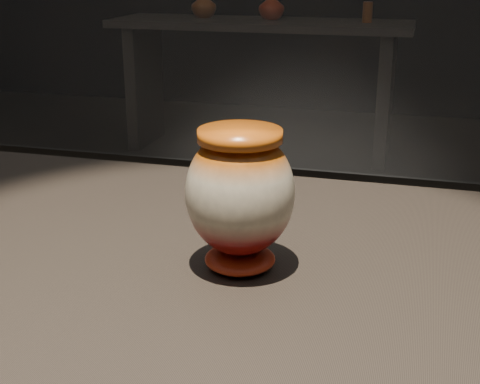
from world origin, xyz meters
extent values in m
cube|color=black|center=(0.00, 0.00, 0.88)|extent=(2.00, 0.80, 0.05)
ellipsoid|color=#6A0B09|center=(0.16, -0.02, 0.91)|extent=(0.13, 0.13, 0.03)
ellipsoid|color=beige|center=(0.16, -0.02, 1.01)|extent=(0.19, 0.19, 0.17)
cylinder|color=#B85611|center=(0.16, -0.02, 1.09)|extent=(0.15, 0.15, 0.02)
cube|color=black|center=(-0.70, 3.59, 0.88)|extent=(2.00, 0.60, 0.05)
cube|color=black|center=(-1.55, 3.59, 0.42)|extent=(0.08, 0.50, 0.85)
cube|color=black|center=(0.15, 3.59, 0.42)|extent=(0.08, 0.50, 0.85)
imported|color=#924915|center=(-1.11, 3.64, 0.99)|extent=(0.23, 0.23, 0.18)
imported|color=#6A0B09|center=(-0.63, 3.63, 0.99)|extent=(0.23, 0.23, 0.18)
cylinder|color=#924915|center=(0.00, 3.60, 0.96)|extent=(0.06, 0.06, 0.13)
camera|label=1|loc=(0.38, -0.84, 1.32)|focal=50.00mm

